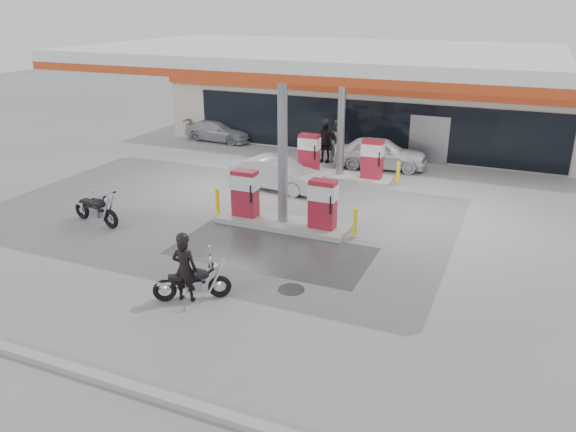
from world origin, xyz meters
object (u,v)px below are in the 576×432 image
at_px(main_motorcycle, 193,283).
at_px(parked_car_right, 467,144).
at_px(pump_island_near, 283,206).
at_px(pump_island_far, 340,162).
at_px(parked_car_left, 219,131).
at_px(sedan_white, 380,153).
at_px(biker_walking, 325,142).
at_px(attendant, 338,141).
at_px(hatchback_silver, 277,173).
at_px(biker_main, 185,269).
at_px(parked_motorcycle, 97,210).

bearing_deg(main_motorcycle, parked_car_right, 42.96).
bearing_deg(pump_island_near, pump_island_far, 90.00).
bearing_deg(parked_car_left, sedan_white, -97.55).
distance_m(parked_car_right, biker_walking, 7.09).
xyz_separation_m(pump_island_near, biker_walking, (-1.47, 8.20, 0.24)).
bearing_deg(parked_car_right, main_motorcycle, -178.09).
height_order(attendant, hatchback_silver, attendant).
bearing_deg(parked_car_left, parked_car_right, -77.69).
bearing_deg(pump_island_far, attendant, 109.93).
bearing_deg(pump_island_near, biker_main, -92.38).
relative_size(parked_car_right, biker_walking, 2.13).
height_order(attendant, parked_car_right, attendant).
height_order(parked_motorcycle, parked_car_right, parked_car_right).
bearing_deg(sedan_white, pump_island_near, 163.01).
bearing_deg(pump_island_far, biker_main, -91.14).
bearing_deg(parked_motorcycle, biker_main, -18.13).
height_order(hatchback_silver, parked_car_left, hatchback_silver).
bearing_deg(pump_island_far, pump_island_near, -90.00).
bearing_deg(parked_motorcycle, pump_island_near, 33.08).
bearing_deg(pump_island_near, hatchback_silver, 117.07).
relative_size(pump_island_near, main_motorcycle, 2.96).
height_order(sedan_white, parked_car_right, sedan_white).
xyz_separation_m(pump_island_far, biker_walking, (-1.47, 2.20, 0.24)).
bearing_deg(attendant, pump_island_near, -171.17).
bearing_deg(pump_island_near, attendant, 96.25).
relative_size(pump_island_near, biker_main, 3.00).
xyz_separation_m(biker_main, parked_car_left, (-7.95, 15.52, -0.30)).
relative_size(attendant, hatchback_silver, 0.51).
distance_m(sedan_white, attendant, 2.17).
bearing_deg(biker_main, sedan_white, -106.06).
relative_size(hatchback_silver, parked_car_right, 0.95).
height_order(pump_island_far, parked_car_left, pump_island_far).
height_order(pump_island_far, biker_main, pump_island_far).
distance_m(pump_island_far, sedan_white, 2.49).
bearing_deg(biker_walking, parked_car_left, 162.91).
relative_size(pump_island_near, biker_walking, 2.70).
height_order(main_motorcycle, biker_walking, biker_walking).
bearing_deg(biker_main, pump_island_far, -101.36).
bearing_deg(parked_car_right, parked_car_left, 115.57).
height_order(parked_car_right, biker_walking, biker_walking).
xyz_separation_m(parked_motorcycle, sedan_white, (7.03, 10.48, 0.21)).
xyz_separation_m(pump_island_near, parked_car_left, (-8.18, 10.00, -0.16)).
relative_size(main_motorcycle, sedan_white, 0.42).
height_order(parked_motorcycle, attendant, attendant).
height_order(pump_island_near, attendant, attendant).
bearing_deg(main_motorcycle, pump_island_near, 56.93).
bearing_deg(biker_main, parked_motorcycle, -40.17).
relative_size(main_motorcycle, biker_walking, 0.91).
xyz_separation_m(biker_main, attendant, (-0.71, 14.12, 0.12)).
height_order(pump_island_far, hatchback_silver, pump_island_far).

